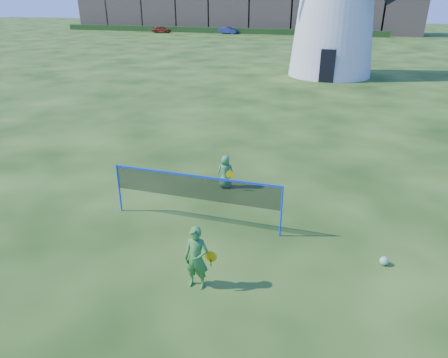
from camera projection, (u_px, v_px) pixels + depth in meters
ground at (212, 233)px, 11.35m from camera, size 220.00×220.00×0.00m
badminton_net at (195, 188)px, 11.41m from camera, size 5.05×0.05×1.55m
player_girl at (197, 258)px, 8.96m from camera, size 0.71×0.38×1.55m
player_boy at (226, 172)px, 13.86m from camera, size 0.69×0.51×1.17m
play_ball at (384, 261)px, 9.97m from camera, size 0.22×0.22×0.22m
terraced_houses at (237, 9)px, 77.42m from camera, size 66.72×8.40×8.30m
hedge at (213, 30)px, 74.41m from camera, size 62.00×0.80×1.00m
car_left at (161, 30)px, 74.57m from camera, size 3.63×1.82×1.19m
car_right at (228, 30)px, 72.75m from camera, size 3.61×1.61×1.15m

